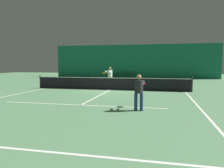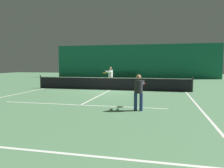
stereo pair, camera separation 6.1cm
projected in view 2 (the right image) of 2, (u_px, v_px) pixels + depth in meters
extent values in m
plane|color=#56845B|center=(111.00, 90.00, 16.78)|extent=(60.00, 60.00, 0.00)
cube|color=#196B4C|center=(134.00, 61.00, 30.69)|extent=(23.00, 0.12, 4.70)
cube|color=white|center=(131.00, 79.00, 28.33)|extent=(11.00, 0.10, 0.00)
cube|color=white|center=(124.00, 83.00, 22.99)|extent=(8.25, 0.10, 0.00)
cube|color=white|center=(81.00, 105.00, 10.56)|extent=(8.25, 0.10, 0.00)
cube|color=white|center=(46.00, 88.00, 17.99)|extent=(0.10, 23.80, 0.00)
cube|color=white|center=(186.00, 92.00, 15.56)|extent=(0.10, 23.80, 0.00)
cube|color=white|center=(111.00, 90.00, 16.78)|extent=(0.10, 12.80, 0.00)
cube|color=black|center=(111.00, 84.00, 16.73)|extent=(11.90, 0.02, 0.95)
cube|color=white|center=(111.00, 78.00, 16.69)|extent=(11.90, 0.02, 0.05)
cylinder|color=#333338|center=(41.00, 82.00, 18.04)|extent=(0.10, 0.10, 1.07)
cylinder|color=#333338|center=(193.00, 85.00, 15.41)|extent=(0.10, 0.10, 1.07)
cylinder|color=navy|center=(136.00, 102.00, 9.29)|extent=(0.15, 0.15, 0.75)
cylinder|color=navy|center=(141.00, 102.00, 9.22)|extent=(0.15, 0.15, 0.75)
cylinder|color=#232328|center=(138.00, 87.00, 9.19)|extent=(0.37, 0.37, 0.55)
sphere|color=tan|center=(139.00, 77.00, 9.16)|extent=(0.21, 0.21, 0.21)
cylinder|color=#232328|center=(136.00, 83.00, 9.46)|extent=(0.12, 0.52, 0.22)
cylinder|color=#232328|center=(143.00, 83.00, 9.38)|extent=(0.12, 0.52, 0.22)
cylinder|color=black|center=(141.00, 84.00, 9.81)|extent=(0.05, 0.31, 0.03)
torus|color=red|center=(142.00, 83.00, 10.10)|extent=(0.35, 0.35, 0.03)
cylinder|color=silver|center=(142.00, 83.00, 10.10)|extent=(0.29, 0.29, 0.00)
cylinder|color=beige|center=(112.00, 81.00, 19.47)|extent=(0.20, 0.20, 0.85)
cylinder|color=beige|center=(109.00, 81.00, 19.61)|extent=(0.20, 0.20, 0.85)
cylinder|color=white|center=(110.00, 73.00, 19.47)|extent=(0.50, 0.50, 0.61)
sphere|color=#936B4C|center=(110.00, 68.00, 19.43)|extent=(0.23, 0.23, 0.23)
cylinder|color=white|center=(110.00, 72.00, 19.14)|extent=(0.27, 0.59, 0.25)
cylinder|color=white|center=(107.00, 72.00, 19.30)|extent=(0.27, 0.59, 0.25)
cylinder|color=black|center=(106.00, 73.00, 18.86)|extent=(0.12, 0.30, 0.03)
torus|color=gold|center=(104.00, 73.00, 18.60)|extent=(0.41, 0.41, 0.03)
cylinder|color=silver|center=(104.00, 73.00, 18.60)|extent=(0.35, 0.35, 0.00)
cylinder|color=#2D2D2D|center=(113.00, 77.00, 31.18)|extent=(0.03, 0.03, 0.39)
cylinder|color=#2D2D2D|center=(113.00, 77.00, 30.81)|extent=(0.03, 0.03, 0.39)
cylinder|color=#2D2D2D|center=(116.00, 77.00, 31.10)|extent=(0.03, 0.03, 0.39)
cylinder|color=#2D2D2D|center=(115.00, 77.00, 30.73)|extent=(0.03, 0.03, 0.39)
cube|color=#196B38|center=(114.00, 75.00, 30.93)|extent=(0.44, 0.44, 0.05)
cube|color=#196B38|center=(116.00, 74.00, 30.87)|extent=(0.04, 0.44, 0.40)
cylinder|color=#2D2D2D|center=(118.00, 77.00, 31.01)|extent=(0.03, 0.03, 0.39)
cylinder|color=#2D2D2D|center=(118.00, 77.00, 30.65)|extent=(0.03, 0.03, 0.39)
cylinder|color=#2D2D2D|center=(121.00, 77.00, 30.93)|extent=(0.03, 0.03, 0.39)
cylinder|color=#2D2D2D|center=(121.00, 77.00, 30.56)|extent=(0.03, 0.03, 0.39)
cube|color=#196B38|center=(119.00, 75.00, 30.77)|extent=(0.44, 0.44, 0.05)
cube|color=#196B38|center=(121.00, 74.00, 30.70)|extent=(0.04, 0.44, 0.40)
cylinder|color=#2D2D2D|center=(124.00, 77.00, 30.85)|extent=(0.03, 0.03, 0.39)
cylinder|color=#2D2D2D|center=(123.00, 77.00, 30.48)|extent=(0.03, 0.03, 0.39)
cylinder|color=#2D2D2D|center=(126.00, 77.00, 30.76)|extent=(0.03, 0.03, 0.39)
cylinder|color=#2D2D2D|center=(126.00, 77.00, 30.40)|extent=(0.03, 0.03, 0.39)
cube|color=#196B38|center=(125.00, 75.00, 30.60)|extent=(0.44, 0.44, 0.05)
cube|color=#196B38|center=(126.00, 74.00, 30.54)|extent=(0.04, 0.44, 0.40)
cylinder|color=#2D2D2D|center=(129.00, 77.00, 30.68)|extent=(0.03, 0.03, 0.39)
cylinder|color=#2D2D2D|center=(128.00, 77.00, 30.31)|extent=(0.03, 0.03, 0.39)
cylinder|color=#2D2D2D|center=(132.00, 77.00, 30.60)|extent=(0.03, 0.03, 0.39)
cylinder|color=#2D2D2D|center=(131.00, 77.00, 30.23)|extent=(0.03, 0.03, 0.39)
cube|color=#196B38|center=(130.00, 75.00, 30.44)|extent=(0.44, 0.44, 0.05)
cube|color=#196B38|center=(131.00, 74.00, 30.37)|extent=(0.04, 0.44, 0.40)
cylinder|color=#2D2D2D|center=(134.00, 77.00, 30.52)|extent=(0.03, 0.03, 0.39)
cylinder|color=#2D2D2D|center=(134.00, 77.00, 30.15)|extent=(0.03, 0.03, 0.39)
cylinder|color=#2D2D2D|center=(137.00, 77.00, 30.43)|extent=(0.03, 0.03, 0.39)
cylinder|color=#2D2D2D|center=(137.00, 77.00, 30.06)|extent=(0.03, 0.03, 0.39)
cube|color=#196B38|center=(135.00, 75.00, 30.27)|extent=(0.44, 0.44, 0.05)
cube|color=#196B38|center=(137.00, 74.00, 30.21)|extent=(0.04, 0.44, 0.40)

